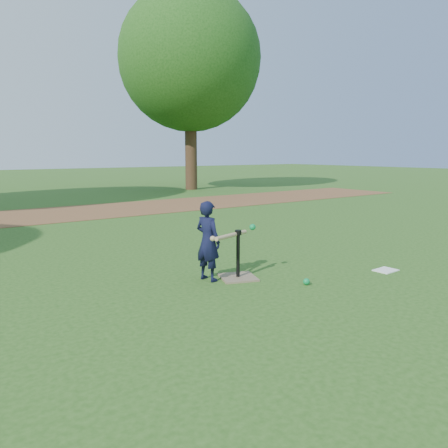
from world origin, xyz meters
TOP-DOWN VIEW (x-y plane):
  - ground at (0.00, 0.00)m, footprint 80.00×80.00m
  - dirt_strip at (0.00, 7.50)m, footprint 24.00×3.00m
  - child at (-0.35, 0.41)m, footprint 0.31×0.40m
  - wiffle_ball_ground at (0.49, -0.44)m, footprint 0.08×0.08m
  - clipboard at (1.82, -0.62)m, footprint 0.31×0.25m
  - batting_tee at (-0.00, 0.25)m, footprint 0.55×0.55m
  - swing_action at (-0.08, 0.24)m, footprint 0.74×0.23m
  - tree_right at (6.50, 12.00)m, footprint 5.80×5.80m

SIDE VIEW (x-z plane):
  - ground at x=0.00m, z-range 0.00..0.00m
  - dirt_strip at x=0.00m, z-range 0.00..0.01m
  - clipboard at x=1.82m, z-range 0.00..0.01m
  - wiffle_ball_ground at x=0.49m, z-range 0.00..0.08m
  - batting_tee at x=0.00m, z-range -0.20..0.42m
  - child at x=-0.35m, z-range 0.00..0.99m
  - swing_action at x=-0.08m, z-range 0.51..0.64m
  - tree_right at x=6.50m, z-range 1.19..9.39m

